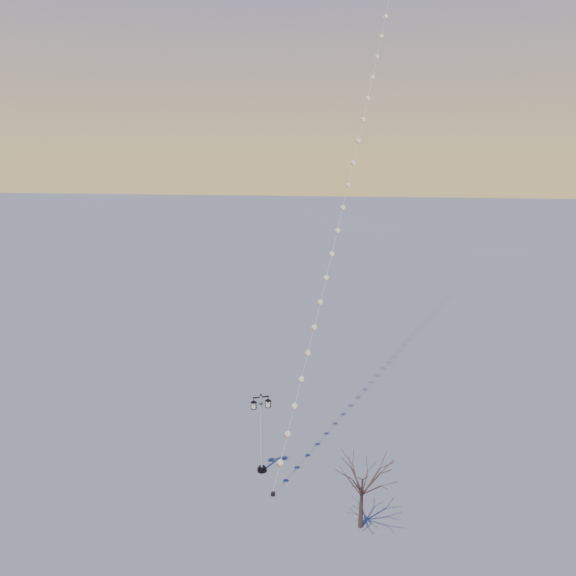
# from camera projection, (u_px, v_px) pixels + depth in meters

# --- Properties ---
(ground) EXTENTS (300.00, 300.00, 0.00)m
(ground) POSITION_uv_depth(u_px,v_px,m) (252.00, 512.00, 26.99)
(ground) COLOR #5A5C5C
(ground) RESTS_ON ground
(street_lamp) EXTENTS (1.14, 0.66, 4.66)m
(street_lamp) POSITION_uv_depth(u_px,v_px,m) (261.00, 429.00, 29.63)
(street_lamp) COLOR black
(street_lamp) RESTS_ON ground
(bare_tree) EXTENTS (2.24, 2.24, 3.72)m
(bare_tree) POSITION_uv_depth(u_px,v_px,m) (362.00, 479.00, 25.29)
(bare_tree) COLOR #3F2A22
(bare_tree) RESTS_ON ground
(kite_train) EXTENTS (9.86, 29.81, 44.01)m
(kite_train) POSITION_uv_depth(u_px,v_px,m) (369.00, 72.00, 35.99)
(kite_train) COLOR black
(kite_train) RESTS_ON ground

